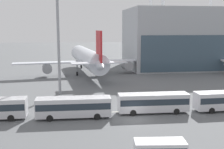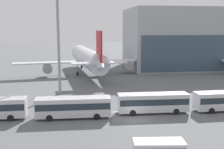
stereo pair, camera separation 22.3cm
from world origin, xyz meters
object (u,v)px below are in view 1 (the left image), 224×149
object	(u,v)px
shuttle_bus_1	(74,106)
shuttle_bus_2	(153,102)
airliner_at_gate_far	(88,58)
airliner_parked_remote	(219,54)
service_van_foreground	(160,149)

from	to	relation	value
shuttle_bus_1	shuttle_bus_2	distance (m)	12.82
shuttle_bus_1	airliner_at_gate_far	bearing A→B (deg)	85.24
airliner_at_gate_far	airliner_parked_remote	xyz separation A→B (m)	(45.51, 8.70, -0.15)
service_van_foreground	shuttle_bus_2	bearing A→B (deg)	82.41
airliner_parked_remote	shuttle_bus_1	world-z (taller)	airliner_parked_remote
airliner_at_gate_far	shuttle_bus_1	size ratio (longest dim) A/B	3.68
airliner_parked_remote	shuttle_bus_1	xyz separation A→B (m)	(-49.83, -48.51, -2.74)
airliner_at_gate_far	shuttle_bus_2	distance (m)	39.98
shuttle_bus_1	service_van_foreground	world-z (taller)	shuttle_bus_1
shuttle_bus_2	airliner_parked_remote	bearing A→B (deg)	53.81
airliner_parked_remote	shuttle_bus_2	world-z (taller)	airliner_parked_remote
airliner_parked_remote	service_van_foreground	xyz separation A→B (m)	(-41.09, -64.07, -3.29)
airliner_parked_remote	shuttle_bus_2	size ratio (longest dim) A/B	3.57
airliner_at_gate_far	service_van_foreground	bearing A→B (deg)	177.59
airliner_at_gate_far	shuttle_bus_1	distance (m)	40.14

